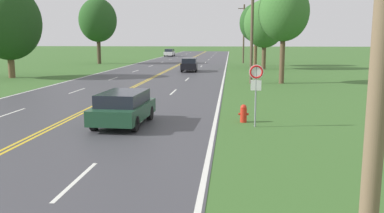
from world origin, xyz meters
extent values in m
cube|color=silver|center=(3.46, 7.50, 0.01)|extent=(0.12, 3.00, 0.00)
cube|color=silver|center=(3.46, 16.50, 0.01)|extent=(0.12, 3.00, 0.00)
cube|color=silver|center=(3.46, 25.50, 0.01)|extent=(0.12, 3.00, 0.00)
cube|color=silver|center=(3.46, 34.50, 0.01)|extent=(0.12, 3.00, 0.00)
cube|color=silver|center=(3.46, 43.50, 0.01)|extent=(0.12, 3.00, 0.00)
cube|color=silver|center=(3.46, 52.50, 0.01)|extent=(0.12, 3.00, 0.00)
cube|color=silver|center=(3.46, 61.50, 0.01)|extent=(0.12, 3.00, 0.00)
cube|color=silver|center=(3.46, 70.50, 0.01)|extent=(0.12, 3.00, 0.00)
cube|color=silver|center=(3.46, 79.50, 0.01)|extent=(0.12, 3.00, 0.00)
cube|color=silver|center=(3.46, 88.50, 0.01)|extent=(0.12, 3.00, 0.00)
cube|color=silver|center=(3.46, 97.50, 0.01)|extent=(0.12, 3.00, 0.00)
cube|color=silver|center=(3.46, 106.50, 0.01)|extent=(0.12, 3.00, 0.00)
cube|color=silver|center=(-3.46, 16.50, 0.01)|extent=(0.12, 3.00, 0.00)
cube|color=silver|center=(-3.46, 25.50, 0.01)|extent=(0.12, 3.00, 0.00)
cube|color=silver|center=(-3.46, 34.50, 0.01)|extent=(0.12, 3.00, 0.00)
cube|color=silver|center=(-3.46, 43.50, 0.01)|extent=(0.12, 3.00, 0.00)
cube|color=silver|center=(-3.46, 52.50, 0.01)|extent=(0.12, 3.00, 0.00)
cube|color=silver|center=(-3.46, 61.50, 0.01)|extent=(0.12, 3.00, 0.00)
cube|color=silver|center=(-3.46, 70.50, 0.01)|extent=(0.12, 3.00, 0.00)
cube|color=silver|center=(-3.46, 79.50, 0.01)|extent=(0.12, 3.00, 0.00)
cube|color=silver|center=(-3.46, 88.50, 0.01)|extent=(0.12, 3.00, 0.00)
cube|color=silver|center=(-3.46, 97.50, 0.01)|extent=(0.12, 3.00, 0.00)
cube|color=silver|center=(-3.46, 106.50, 0.01)|extent=(0.12, 3.00, 0.00)
cylinder|color=red|center=(8.02, 15.57, 0.30)|extent=(0.29, 0.29, 0.60)
sphere|color=red|center=(8.02, 15.57, 0.66)|extent=(0.28, 0.28, 0.28)
cylinder|color=red|center=(8.21, 15.57, 0.37)|extent=(0.08, 0.10, 0.10)
cylinder|color=red|center=(7.83, 15.57, 0.37)|extent=(0.08, 0.10, 0.10)
cylinder|color=gray|center=(8.48, 14.61, 1.29)|extent=(0.07, 0.07, 2.57)
cylinder|color=white|center=(8.48, 14.59, 2.32)|extent=(0.60, 0.02, 0.60)
torus|color=red|center=(8.48, 14.58, 2.32)|extent=(0.55, 0.07, 0.55)
cube|color=white|center=(8.48, 14.59, 1.77)|extent=(0.44, 0.02, 0.44)
cylinder|color=brown|center=(9.21, 2.78, 3.94)|extent=(0.24, 0.24, 7.88)
cylinder|color=brown|center=(9.10, 31.70, 4.00)|extent=(0.24, 0.24, 8.00)
cylinder|color=brown|center=(9.29, 60.62, 4.38)|extent=(0.24, 0.24, 8.77)
cube|color=brown|center=(9.29, 60.62, 8.17)|extent=(1.80, 0.12, 0.10)
cylinder|color=#473828|center=(-12.12, 56.89, 2.02)|extent=(0.55, 0.55, 4.04)
ellipsoid|color=#234C1E|center=(-12.12, 56.89, 6.38)|extent=(5.52, 5.52, 6.35)
cylinder|color=brown|center=(11.42, 48.28, 1.67)|extent=(0.50, 0.50, 3.35)
ellipsoid|color=#386B2D|center=(11.42, 48.28, 5.48)|extent=(5.02, 5.02, 5.77)
cylinder|color=brown|center=(10.72, 53.85, 1.96)|extent=(0.45, 0.45, 3.92)
ellipsoid|color=#234C1E|center=(10.72, 53.85, 5.81)|extent=(4.45, 4.45, 5.12)
cylinder|color=brown|center=(-13.34, 34.53, 1.30)|extent=(0.60, 0.60, 2.59)
ellipsoid|color=#1E4219|center=(-13.34, 34.53, 5.15)|extent=(6.03, 6.03, 6.93)
cylinder|color=brown|center=(11.64, 31.97, 2.03)|extent=(0.41, 0.41, 4.07)
ellipsoid|color=#386B2D|center=(11.64, 31.97, 5.81)|extent=(4.09, 4.09, 4.70)
cylinder|color=black|center=(3.67, 13.20, 0.33)|extent=(0.23, 0.66, 0.65)
cylinder|color=black|center=(1.97, 13.28, 0.33)|extent=(0.23, 0.66, 0.65)
cylinder|color=black|center=(3.78, 15.66, 0.33)|extent=(0.23, 0.66, 0.65)
cylinder|color=black|center=(2.08, 15.73, 0.33)|extent=(0.23, 0.66, 0.65)
cube|color=#1E472D|center=(2.87, 14.47, 0.60)|extent=(2.07, 4.04, 0.62)
cube|color=#1E232D|center=(2.87, 14.47, 1.18)|extent=(1.79, 2.85, 0.53)
cylinder|color=black|center=(3.57, 42.36, 0.35)|extent=(0.23, 0.71, 0.70)
cylinder|color=black|center=(2.02, 42.29, 0.35)|extent=(0.23, 0.71, 0.70)
cylinder|color=black|center=(3.45, 44.84, 0.35)|extent=(0.23, 0.71, 0.70)
cylinder|color=black|center=(1.90, 44.77, 0.35)|extent=(0.23, 0.71, 0.70)
cube|color=black|center=(2.73, 43.57, 0.66)|extent=(1.94, 4.08, 0.68)
cube|color=#1E232D|center=(2.73, 43.57, 1.27)|extent=(1.67, 2.87, 0.54)
cylinder|color=black|center=(-6.37, 85.12, 0.36)|extent=(0.20, 0.71, 0.71)
cylinder|color=black|center=(-4.77, 85.11, 0.36)|extent=(0.20, 0.71, 0.71)
cylinder|color=black|center=(-6.39, 82.25, 0.36)|extent=(0.20, 0.71, 0.71)
cylinder|color=black|center=(-4.79, 82.24, 0.36)|extent=(0.20, 0.71, 0.71)
cube|color=white|center=(-5.58, 83.68, 0.66)|extent=(1.83, 4.64, 0.67)
cube|color=#1E232D|center=(-5.58, 83.68, 1.28)|extent=(1.60, 3.25, 0.58)
camera|label=1|loc=(7.43, -2.30, 3.66)|focal=38.00mm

